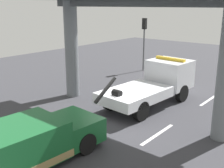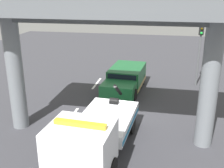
# 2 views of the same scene
# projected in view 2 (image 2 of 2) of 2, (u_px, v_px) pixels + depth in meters

# --- Properties ---
(ground_plane) EXTENTS (60.00, 40.00, 0.10)m
(ground_plane) POSITION_uv_depth(u_px,v_px,m) (112.00, 122.00, 15.04)
(ground_plane) COLOR #38383D
(lane_stripe_west) EXTENTS (2.60, 0.16, 0.01)m
(lane_stripe_west) POSITION_uv_depth(u_px,v_px,m) (97.00, 83.00, 21.01)
(lane_stripe_west) COLOR silver
(lane_stripe_west) RESTS_ON ground
(lane_stripe_mid) EXTENTS (2.60, 0.16, 0.01)m
(lane_stripe_mid) POSITION_uv_depth(u_px,v_px,m) (71.00, 118.00, 15.45)
(lane_stripe_mid) COLOR silver
(lane_stripe_mid) RESTS_ON ground
(tow_truck_white) EXTENTS (7.32, 2.80, 2.46)m
(tow_truck_white) POSITION_uv_depth(u_px,v_px,m) (94.00, 134.00, 11.31)
(tow_truck_white) COLOR white
(tow_truck_white) RESTS_ON ground
(towed_van_green) EXTENTS (5.33, 2.53, 1.58)m
(towed_van_green) POSITION_uv_depth(u_px,v_px,m) (125.00, 80.00, 19.36)
(towed_van_green) COLOR #195B2D
(towed_van_green) RESTS_ON ground
(overpass_structure) EXTENTS (3.60, 11.18, 6.53)m
(overpass_structure) POSITION_uv_depth(u_px,v_px,m) (105.00, 21.00, 11.89)
(overpass_structure) COLOR slate
(overpass_structure) RESTS_ON ground
(traffic_light_near) EXTENTS (0.39, 0.32, 4.66)m
(traffic_light_near) POSITION_uv_depth(u_px,v_px,m) (200.00, 40.00, 19.46)
(traffic_light_near) COLOR #515456
(traffic_light_near) RESTS_ON ground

